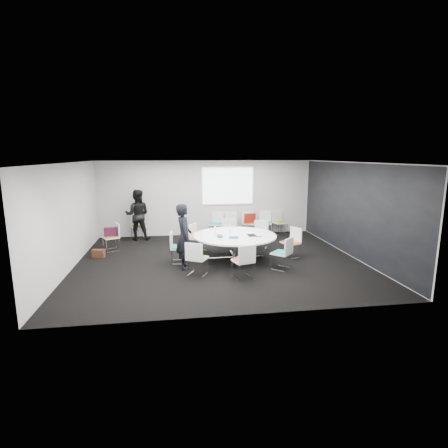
{
  "coord_description": "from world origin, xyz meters",
  "views": [
    {
      "loc": [
        -1.28,
        -9.58,
        3.0
      ],
      "look_at": [
        0.2,
        0.4,
        1.0
      ],
      "focal_mm": 28.0,
      "sensor_mm": 36.0,
      "label": 1
    }
  ],
  "objects": [
    {
      "name": "chair_back_e",
      "position": [
        2.79,
        3.16,
        0.28
      ],
      "size": [
        0.57,
        0.57,
        0.88
      ],
      "rotation": [
        0.0,
        0.0,
        3.45
      ],
      "color": "silver",
      "rests_on": "ground"
    },
    {
      "name": "chair_spare_left",
      "position": [
        -3.23,
        1.59,
        0.28
      ],
      "size": [
        0.6,
        0.6,
        0.88
      ],
      "rotation": [
        0.0,
        0.0,
        2.0
      ],
      "color": "silver",
      "rests_on": "ground"
    },
    {
      "name": "laptop_lid",
      "position": [
        -0.09,
        0.13,
        0.86
      ],
      "size": [
        0.02,
        0.3,
        0.22
      ],
      "primitive_type": "cube",
      "rotation": [
        0.0,
        0.0,
        1.6
      ],
      "color": "silver",
      "rests_on": "conference_table"
    },
    {
      "name": "chair_ring_g",
      "position": [
        0.39,
        -1.52,
        0.28
      ],
      "size": [
        0.57,
        0.56,
        0.88
      ],
      "rotation": [
        0.0,
        0.0,
        6.56
      ],
      "color": "silver",
      "rests_on": "ground"
    },
    {
      "name": "chair_ring_d",
      "position": [
        -0.52,
        1.08,
        0.28
      ],
      "size": [
        0.63,
        0.63,
        0.88
      ],
      "rotation": [
        0.0,
        0.0,
        4.09
      ],
      "color": "silver",
      "rests_on": "ground"
    },
    {
      "name": "chair_back_b",
      "position": [
        0.87,
        3.16,
        0.28
      ],
      "size": [
        0.52,
        0.51,
        0.88
      ],
      "rotation": [
        0.0,
        0.0,
        3.0
      ],
      "color": "silver",
      "rests_on": "ground"
    },
    {
      "name": "chair_back_a",
      "position": [
        0.32,
        3.16,
        0.28
      ],
      "size": [
        0.58,
        0.57,
        0.88
      ],
      "rotation": [
        0.0,
        0.0,
        2.81
      ],
      "color": "silver",
      "rests_on": "ground"
    },
    {
      "name": "conference_table",
      "position": [
        0.47,
        0.1,
        0.56
      ],
      "size": [
        2.4,
        2.4,
        0.73
      ],
      "color": "silver",
      "rests_on": "ground"
    },
    {
      "name": "chair_ring_f",
      "position": [
        -0.71,
        -1.13,
        0.28
      ],
      "size": [
        0.62,
        0.61,
        0.88
      ],
      "rotation": [
        0.0,
        0.0,
        5.8
      ],
      "color": "silver",
      "rests_on": "ground"
    },
    {
      "name": "maroon_bag",
      "position": [
        -3.24,
        1.59,
        0.62
      ],
      "size": [
        0.42,
        0.19,
        0.28
      ],
      "primitive_type": "cube",
      "rotation": [
        0.0,
        0.0,
        0.13
      ],
      "color": "#421127",
      "rests_on": "chair_spare_left"
    },
    {
      "name": "chair_ring_e",
      "position": [
        -1.16,
        0.01,
        0.28
      ],
      "size": [
        0.49,
        0.5,
        0.88
      ],
      "rotation": [
        0.0,
        0.0,
        4.61
      ],
      "color": "silver",
      "rests_on": "ground"
    },
    {
      "name": "chair_back_d",
      "position": [
        2.21,
        3.17,
        0.28
      ],
      "size": [
        0.55,
        0.54,
        0.88
      ],
      "rotation": [
        0.0,
        0.0,
        2.9
      ],
      "color": "silver",
      "rests_on": "ground"
    },
    {
      "name": "chair_person_back",
      "position": [
        -2.54,
        3.16,
        0.28
      ],
      "size": [
        0.6,
        0.59,
        0.88
      ],
      "rotation": [
        0.0,
        0.0,
        3.55
      ],
      "color": "silver",
      "rests_on": "ground"
    },
    {
      "name": "chair_ring_c",
      "position": [
        0.56,
        1.7,
        0.28
      ],
      "size": [
        0.52,
        0.51,
        0.88
      ],
      "rotation": [
        0.0,
        0.0,
        3.0
      ],
      "color": "silver",
      "rests_on": "ground"
    },
    {
      "name": "chair_back_c",
      "position": [
        1.55,
        3.17,
        0.28
      ],
      "size": [
        0.51,
        0.5,
        0.88
      ],
      "rotation": [
        0.0,
        0.0,
        3.02
      ],
      "color": "silver",
      "rests_on": "ground"
    },
    {
      "name": "tablet_folio",
      "position": [
        0.37,
        -0.26,
        0.74
      ],
      "size": [
        0.28,
        0.22,
        0.03
      ],
      "primitive_type": "cube",
      "rotation": [
        0.0,
        0.0,
        -0.09
      ],
      "color": "navy",
      "rests_on": "conference_table"
    },
    {
      "name": "chair_ring_a",
      "position": [
        2.16,
        0.07,
        0.28
      ],
      "size": [
        0.6,
        0.6,
        0.88
      ],
      "rotation": [
        0.0,
        0.0,
        2.0
      ],
      "color": "silver",
      "rests_on": "ground"
    },
    {
      "name": "room_shell",
      "position": [
        0.09,
        0.0,
        1.4
      ],
      "size": [
        8.08,
        7.08,
        2.88
      ],
      "color": "black",
      "rests_on": "ground"
    },
    {
      "name": "notebook_black",
      "position": [
        0.93,
        -0.05,
        0.74
      ],
      "size": [
        0.24,
        0.31,
        0.02
      ],
      "primitive_type": "cube",
      "rotation": [
        0.0,
        0.0,
        0.06
      ],
      "color": "black",
      "rests_on": "conference_table"
    },
    {
      "name": "papers_front",
      "position": [
        1.27,
        0.08,
        0.73
      ],
      "size": [
        0.32,
        0.24,
        0.0
      ],
      "primitive_type": "cube",
      "rotation": [
        0.0,
        0.0,
        -0.12
      ],
      "color": "silver",
      "rests_on": "conference_table"
    },
    {
      "name": "chair_ring_b",
      "position": [
        1.52,
        1.24,
        0.28
      ],
      "size": [
        0.61,
        0.6,
        0.88
      ],
      "rotation": [
        0.0,
        0.0,
        2.71
      ],
      "color": "silver",
      "rests_on": "ground"
    },
    {
      "name": "red_jacket",
      "position": [
        1.55,
        2.94,
        0.7
      ],
      "size": [
        0.46,
        0.24,
        0.36
      ],
      "primitive_type": "cube",
      "rotation": [
        0.17,
        0.0,
        0.2
      ],
      "color": "#A92214",
      "rests_on": "chair_back_c"
    },
    {
      "name": "brown_bag",
      "position": [
        -3.51,
        0.88,
        0.12
      ],
      "size": [
        0.38,
        0.22,
        0.24
      ],
      "primitive_type": "cube",
      "rotation": [
        0.0,
        0.0,
        -0.18
      ],
      "color": "#442415",
      "rests_on": "ground"
    },
    {
      "name": "cup",
      "position": [
        0.4,
        0.51,
        0.78
      ],
      "size": [
        0.08,
        0.08,
        0.09
      ],
      "primitive_type": "cylinder",
      "color": "white",
      "rests_on": "conference_table"
    },
    {
      "name": "laptop",
      "position": [
        0.07,
        -0.05,
        0.74
      ],
      "size": [
        0.25,
        0.37,
        0.03
      ],
      "primitive_type": "imported",
      "rotation": [
        0.0,
        0.0,
        1.51
      ],
      "color": "#333338",
      "rests_on": "conference_table"
    },
    {
      "name": "phone",
      "position": [
        1.1,
        -0.25,
        0.73
      ],
      "size": [
        0.15,
        0.1,
        0.01
      ],
      "primitive_type": "cube",
      "rotation": [
        0.0,
        0.0,
        0.2
      ],
      "color": "black",
      "rests_on": "conference_table"
    },
    {
      "name": "chair_ring_h",
      "position": [
        1.55,
        -0.99,
        0.28
      ],
      "size": [
        0.64,
        0.64,
        0.88
      ],
      "rotation": [
        0.0,
        0.0,
        7.07
      ],
      "color": "silver",
      "rests_on": "ground"
    },
    {
      "name": "papers_right",
      "position": [
        0.94,
        0.29,
        0.73
      ],
      "size": [
        0.36,
        0.36,
        0.0
      ],
      "primitive_type": "cube",
      "rotation": [
        0.0,
        0.0,
        0.8
      ],
      "color": "white",
      "rests_on": "conference_table"
    },
    {
      "name": "person_back",
      "position": [
        -2.53,
        3.0,
        0.9
      ],
      "size": [
        0.92,
        0.73,
        1.81
      ],
      "primitive_type": "imported",
      "rotation": [
        0.0,
        0.0,
        3.08
      ],
      "color": "black",
      "rests_on": "ground"
    },
    {
      "name": "person_main",
      "position": [
        -1.01,
        -0.51,
        0.88
      ],
      "size": [
        0.46,
        0.67,
        1.75
      ],
      "primitive_type": "imported",
      "rotation": [
        0.0,
        0.0,
        1.64
      ],
      "color": "black",
      "rests_on": "ground"
    },
    {
      "name": "projection_screen",
      "position": [
        0.8,
        3.46,
        1.85
      ],
      "size": [
        1.9,
        0.03,
        1.35
      ],
      "primitive_type": "cube",
      "color": "white",
      "rests_on": "room_shell"
    }
  ]
}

